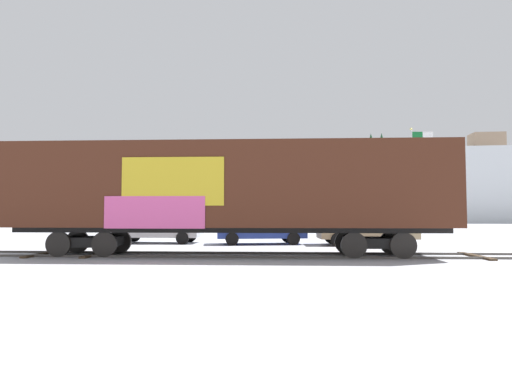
# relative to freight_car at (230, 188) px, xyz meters

# --- Properties ---
(ground_plane) EXTENTS (260.00, 260.00, 0.00)m
(ground_plane) POSITION_rel_freight_car_xyz_m (0.62, 0.00, -2.51)
(ground_plane) COLOR #B2B5BC
(track) EXTENTS (59.95, 6.06, 0.08)m
(track) POSITION_rel_freight_car_xyz_m (0.11, 0.01, -2.47)
(track) COLOR #4C4742
(track) RESTS_ON ground_plane
(freight_car) EXTENTS (16.13, 4.22, 4.33)m
(freight_car) POSITION_rel_freight_car_xyz_m (0.00, 0.00, 0.00)
(freight_car) COLOR #472316
(freight_car) RESTS_ON ground_plane
(flagpole) EXTENTS (1.55, 0.34, 7.31)m
(flagpole) POSITION_rel_freight_car_xyz_m (10.19, 13.38, 2.27)
(flagpole) COLOR silver
(flagpole) RESTS_ON ground_plane
(hillside) EXTENTS (135.43, 41.85, 16.80)m
(hillside) POSITION_rel_freight_car_xyz_m (0.56, 72.42, 3.51)
(hillside) COLOR silver
(hillside) RESTS_ON ground_plane
(parked_car_silver) EXTENTS (4.69, 2.10, 1.71)m
(parked_car_silver) POSITION_rel_freight_car_xyz_m (-5.10, 5.88, -1.64)
(parked_car_silver) COLOR #B7BABF
(parked_car_silver) RESTS_ON ground_plane
(parked_car_blue) EXTENTS (4.73, 2.66, 1.50)m
(parked_car_blue) POSITION_rel_freight_car_xyz_m (0.46, 5.78, -1.73)
(parked_car_blue) COLOR navy
(parked_car_blue) RESTS_ON ground_plane
(parked_car_tan) EXTENTS (4.90, 2.40, 1.68)m
(parked_car_tan) POSITION_rel_freight_car_xyz_m (5.78, 5.90, -1.64)
(parked_car_tan) COLOR #9E8966
(parked_car_tan) RESTS_ON ground_plane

